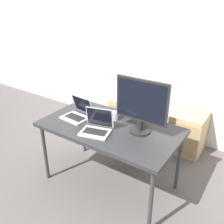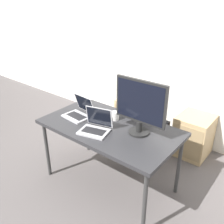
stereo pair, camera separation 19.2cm
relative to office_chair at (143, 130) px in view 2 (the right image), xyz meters
name	(u,v)px [view 2 (the right image)]	position (x,y,z in m)	size (l,w,h in m)	color
ground_plane	(110,182)	(-0.01, -0.68, -0.41)	(14.00, 14.00, 0.00)	#514C4C
wall_back	(176,52)	(-0.01, 0.78, 0.89)	(10.00, 0.05, 2.60)	silver
desk	(110,130)	(-0.01, -0.68, 0.30)	(1.47, 0.82, 0.77)	#28282B
office_chair	(143,130)	(0.00, 0.00, 0.00)	(0.56, 0.56, 1.09)	#232326
cabinet_left	(134,116)	(-0.47, 0.51, -0.13)	(0.44, 0.48, 0.57)	tan
cabinet_right	(193,135)	(0.51, 0.51, -0.13)	(0.44, 0.48, 0.57)	tan
water_bottle	(135,92)	(-0.47, 0.51, 0.27)	(0.06, 0.06, 0.25)	silver
laptop_left	(96,127)	(-0.05, -0.84, 0.40)	(0.34, 0.31, 0.23)	#ADADB2
laptop_right	(79,112)	(-0.43, -0.71, 0.40)	(0.31, 0.30, 0.23)	#ADADB2
monitor	(140,106)	(0.31, -0.60, 0.65)	(0.55, 0.21, 0.56)	black
coffee_cup_white	(115,116)	(-0.05, -0.52, 0.40)	(0.08, 0.08, 0.09)	white
coffee_cup_brown	(104,117)	(-0.12, -0.63, 0.41)	(0.09, 0.09, 0.10)	brown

